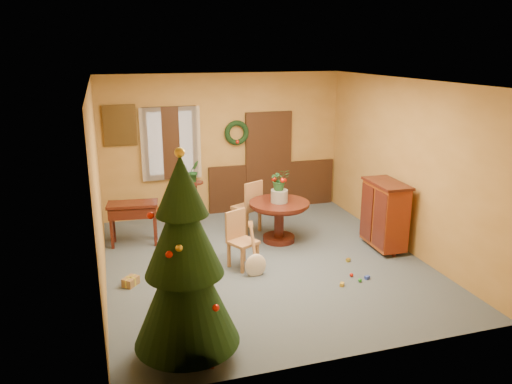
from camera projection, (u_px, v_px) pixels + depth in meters
name	position (u px, v px, depth m)	size (l,w,h in m)	color
room_envelope	(235.00, 160.00, 10.39)	(5.50, 5.50, 5.50)	#3B4655
dining_table	(279.00, 214.00, 8.92)	(1.08, 1.08, 0.74)	black
urn	(279.00, 196.00, 8.82)	(0.30, 0.30, 0.22)	slate
centerpiece_plant	(280.00, 180.00, 8.74)	(0.34, 0.30, 0.38)	#1E4C23
chair_near	(240.00, 237.00, 7.91)	(0.53, 0.53, 0.91)	olive
chair_far	(249.00, 205.00, 9.35)	(0.59, 0.59, 1.01)	olive
guitar	(256.00, 251.00, 7.59)	(0.34, 0.16, 0.80)	beige
plant_stand	(195.00, 199.00, 9.63)	(0.35, 0.35, 0.91)	black
stand_plant	(194.00, 171.00, 9.47)	(0.23, 0.18, 0.41)	#19471E
christmas_tree	(184.00, 264.00, 5.34)	(1.17, 1.17, 2.42)	#382111
writing_desk	(133.00, 213.00, 8.76)	(0.92, 0.54, 0.77)	black
sideboard	(385.00, 213.00, 8.55)	(0.52, 0.95, 1.20)	#63130B
gift_a	(169.00, 297.00, 6.85)	(0.32, 0.25, 0.16)	brown
gift_b	(205.00, 356.00, 5.52)	(0.24, 0.24, 0.20)	maroon
gift_c	(131.00, 281.00, 7.36)	(0.28, 0.28, 0.13)	brown
gift_d	(204.00, 295.00, 6.96)	(0.35, 0.23, 0.12)	maroon
toy_a	(367.00, 278.00, 7.56)	(0.08, 0.05, 0.05)	#2941B5
toy_b	(360.00, 280.00, 7.46)	(0.06, 0.06, 0.06)	#248428
toy_c	(342.00, 284.00, 7.34)	(0.08, 0.05, 0.05)	gold
toy_d	(351.00, 275.00, 7.64)	(0.06, 0.06, 0.06)	red
toy_e	(348.00, 260.00, 8.18)	(0.08, 0.05, 0.05)	gold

